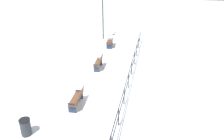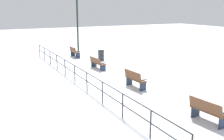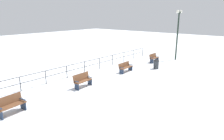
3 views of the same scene
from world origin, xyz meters
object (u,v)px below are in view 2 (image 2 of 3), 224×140
object	(u,v)px
bench_nearest	(208,111)
lamppost_middle	(77,15)
trash_bin	(101,55)
bench_fourth	(74,52)
bench_third	(97,63)
bench_second	(135,79)

from	to	relation	value
bench_nearest	lamppost_middle	distance (m)	17.81
trash_bin	bench_fourth	bearing A→B (deg)	122.94
bench_third	trash_bin	bearing A→B (deg)	57.90
bench_second	trash_bin	xyz separation A→B (m)	(1.53, 7.67, -0.08)
bench_nearest	trash_bin	bearing A→B (deg)	77.79
trash_bin	bench_second	bearing A→B (deg)	-101.32
lamppost_middle	trash_bin	xyz separation A→B (m)	(0.20, -4.87, -3.08)
bench_third	bench_fourth	size ratio (longest dim) A/B	1.15
bench_second	bench_fourth	distance (m)	9.94
bench_nearest	bench_second	size ratio (longest dim) A/B	1.00
bench_nearest	lamppost_middle	size ratio (longest dim) A/B	0.28
bench_second	trash_bin	bearing A→B (deg)	75.34
lamppost_middle	trash_bin	world-z (taller)	lamppost_middle
bench_nearest	bench_fourth	xyz separation A→B (m)	(-0.06, 14.92, -0.00)
bench_third	bench_nearest	bearing A→B (deg)	-91.92
bench_third	lamppost_middle	bearing A→B (deg)	77.49
bench_fourth	trash_bin	xyz separation A→B (m)	(1.48, -2.28, -0.05)
lamppost_middle	bench_fourth	bearing A→B (deg)	-116.23
trash_bin	bench_nearest	bearing A→B (deg)	-96.39
bench_second	bench_fourth	world-z (taller)	bench_second
bench_third	lamppost_middle	world-z (taller)	lamppost_middle
bench_second	trash_bin	distance (m)	7.82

